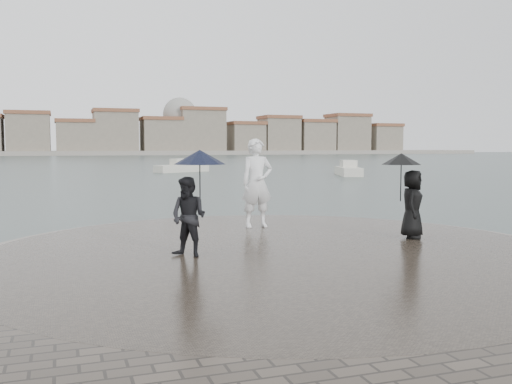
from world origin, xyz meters
name	(u,v)px	position (x,y,z in m)	size (l,w,h in m)	color
ground	(363,316)	(0.00, 0.00, 0.00)	(400.00, 400.00, 0.00)	#2B3835
kerb_ring	(277,260)	(0.00, 3.50, 0.16)	(12.50, 12.50, 0.32)	gray
quay_tip	(277,259)	(0.00, 3.50, 0.18)	(11.90, 11.90, 0.36)	#2D261E
statue	(257,183)	(0.72, 6.80, 1.51)	(0.84, 0.55, 2.30)	white
visitor_left	(192,199)	(-1.75, 3.47, 1.47)	(1.22, 1.07, 2.04)	black
visitor_right	(409,192)	(3.42, 3.96, 1.42)	(1.14, 1.01, 1.95)	black
far_skyline	(51,135)	(-6.29, 160.71, 5.61)	(260.00, 20.00, 37.00)	gray
boats	(157,173)	(2.92, 36.93, 0.38)	(39.43, 24.10, 1.50)	beige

